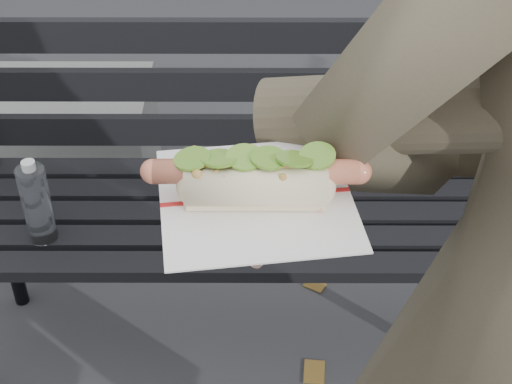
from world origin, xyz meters
TOP-DOWN VIEW (x-y plane):
  - park_bench at (0.01, 1.00)m, footprint 1.50×0.44m
  - held_hotdog at (0.22, 0.16)m, footprint 0.62×0.30m

SIDE VIEW (x-z plane):
  - park_bench at x=0.01m, z-range 0.08..0.96m
  - held_hotdog at x=0.22m, z-range 1.11..1.31m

